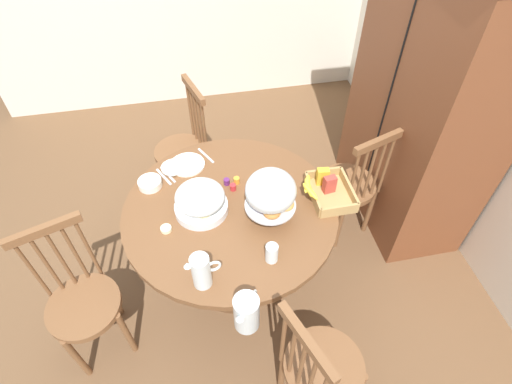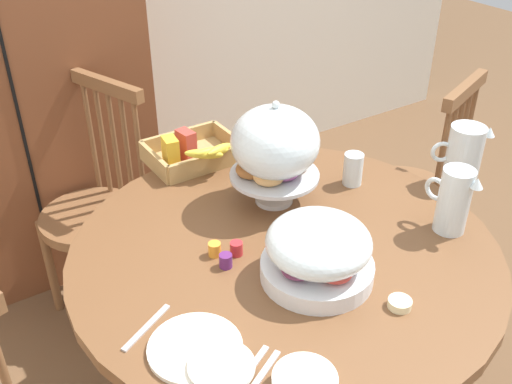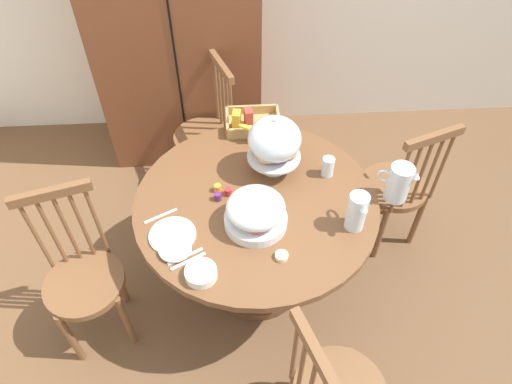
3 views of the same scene
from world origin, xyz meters
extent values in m
plane|color=brown|center=(0.00, 0.00, 0.00)|extent=(10.00, 10.00, 0.00)
cube|color=brown|center=(-0.56, 1.50, 0.95)|extent=(1.10, 0.56, 1.90)
cube|color=black|center=(-0.56, 1.22, 1.04)|extent=(0.01, 0.01, 1.52)
cylinder|color=brown|center=(-0.12, 0.13, 0.72)|extent=(1.23, 1.23, 0.04)
cylinder|color=brown|center=(-0.12, 0.13, 0.39)|extent=(0.14, 0.14, 0.63)
cylinder|color=brown|center=(-0.12, 0.13, 0.03)|extent=(0.56, 0.56, 0.06)
cylinder|color=brown|center=(0.74, 0.45, 0.45)|extent=(0.40, 0.40, 0.04)
cylinder|color=brown|center=(0.82, 0.63, 0.23)|extent=(0.04, 0.04, 0.45)
cylinder|color=brown|center=(0.56, 0.53, 0.23)|extent=(0.04, 0.04, 0.45)
cylinder|color=brown|center=(0.92, 0.37, 0.23)|extent=(0.04, 0.04, 0.45)
cylinder|color=brown|center=(0.66, 0.27, 0.23)|extent=(0.04, 0.04, 0.45)
cylinder|color=brown|center=(0.93, 0.35, 0.69)|extent=(0.02, 0.02, 0.48)
cylinder|color=brown|center=(0.86, 0.32, 0.69)|extent=(0.02, 0.02, 0.48)
cylinder|color=brown|center=(0.79, 0.30, 0.69)|extent=(0.02, 0.02, 0.48)
cylinder|color=brown|center=(0.73, 0.28, 0.69)|extent=(0.02, 0.02, 0.48)
cylinder|color=brown|center=(0.66, 0.25, 0.69)|extent=(0.02, 0.02, 0.48)
cube|color=brown|center=(0.79, 0.30, 0.95)|extent=(0.35, 0.16, 0.05)
cylinder|color=brown|center=(-0.42, 1.00, 0.45)|extent=(0.40, 0.40, 0.04)
cylinder|color=brown|center=(-0.60, 1.08, 0.23)|extent=(0.04, 0.04, 0.45)
cylinder|color=brown|center=(-0.51, 0.82, 0.23)|extent=(0.04, 0.04, 0.45)
cylinder|color=brown|center=(-0.34, 1.17, 0.23)|extent=(0.04, 0.04, 0.45)
cylinder|color=brown|center=(-0.24, 0.91, 0.23)|extent=(0.04, 0.04, 0.45)
cylinder|color=brown|center=(-0.32, 1.18, 0.69)|extent=(0.02, 0.02, 0.48)
cylinder|color=brown|center=(-0.29, 1.11, 0.69)|extent=(0.02, 0.02, 0.48)
cylinder|color=brown|center=(-0.27, 1.05, 0.69)|extent=(0.02, 0.02, 0.48)
cylinder|color=brown|center=(-0.25, 0.98, 0.69)|extent=(0.02, 0.02, 0.48)
cylinder|color=brown|center=(-0.22, 0.92, 0.69)|extent=(0.02, 0.02, 0.48)
cube|color=brown|center=(-0.27, 1.05, 0.95)|extent=(0.15, 0.35, 0.05)
cylinder|color=brown|center=(-1.00, -0.12, 0.45)|extent=(0.40, 0.40, 0.04)
cylinder|color=brown|center=(-1.09, -0.30, 0.23)|extent=(0.04, 0.04, 0.45)
cylinder|color=brown|center=(-0.82, -0.22, 0.23)|extent=(0.04, 0.04, 0.45)
cylinder|color=brown|center=(-1.17, -0.03, 0.23)|extent=(0.04, 0.04, 0.45)
cylinder|color=brown|center=(-0.90, 0.05, 0.23)|extent=(0.04, 0.04, 0.45)
cylinder|color=brown|center=(-1.18, -0.01, 0.69)|extent=(0.02, 0.02, 0.48)
cylinder|color=brown|center=(-1.11, 0.01, 0.69)|extent=(0.02, 0.02, 0.48)
cylinder|color=brown|center=(-1.04, 0.03, 0.69)|extent=(0.02, 0.02, 0.48)
cylinder|color=brown|center=(-0.97, 0.05, 0.69)|extent=(0.02, 0.02, 0.48)
cylinder|color=brown|center=(-0.91, 0.07, 0.69)|extent=(0.02, 0.02, 0.48)
cube|color=brown|center=(-1.04, 0.03, 0.95)|extent=(0.36, 0.14, 0.05)
cylinder|color=brown|center=(0.27, -0.55, 0.23)|extent=(0.04, 0.04, 0.45)
cylinder|color=brown|center=(0.00, -0.72, 0.69)|extent=(0.02, 0.02, 0.48)
cylinder|color=brown|center=(-0.02, -0.65, 0.69)|extent=(0.02, 0.02, 0.48)
cube|color=brown|center=(0.03, -0.78, 0.95)|extent=(0.15, 0.35, 0.05)
cylinder|color=silver|center=(-0.01, 0.34, 0.75)|extent=(0.12, 0.12, 0.02)
cylinder|color=silver|center=(-0.01, 0.34, 0.79)|extent=(0.03, 0.03, 0.09)
cylinder|color=silver|center=(-0.01, 0.34, 0.84)|extent=(0.28, 0.28, 0.01)
torus|color=#B27033|center=(0.06, 0.33, 0.86)|extent=(0.10, 0.10, 0.03)
torus|color=#D19347|center=(0.02, 0.42, 0.86)|extent=(0.10, 0.10, 0.03)
torus|color=#935628|center=(-0.08, 0.37, 0.86)|extent=(0.10, 0.10, 0.03)
torus|color=tan|center=(-0.05, 0.31, 0.86)|extent=(0.10, 0.10, 0.03)
torus|color=#994C84|center=(0.00, 0.31, 0.86)|extent=(0.10, 0.10, 0.03)
ellipsoid|color=silver|center=(-0.01, 0.34, 0.95)|extent=(0.27, 0.27, 0.22)
sphere|color=silver|center=(-0.01, 0.34, 1.07)|extent=(0.02, 0.02, 0.02)
cylinder|color=silver|center=(-0.13, -0.03, 0.77)|extent=(0.30, 0.30, 0.05)
ellipsoid|color=beige|center=(-0.06, -0.02, 0.80)|extent=(0.09, 0.09, 0.03)
ellipsoid|color=#8CBF59|center=(-0.13, 0.04, 0.80)|extent=(0.09, 0.09, 0.03)
ellipsoid|color=#6B2D4C|center=(-0.20, -0.04, 0.80)|extent=(0.09, 0.09, 0.03)
ellipsoid|color=#CC3D33|center=(-0.13, -0.10, 0.80)|extent=(0.09, 0.09, 0.03)
ellipsoid|color=silver|center=(-0.13, -0.03, 0.85)|extent=(0.28, 0.28, 0.13)
cylinder|color=silver|center=(0.33, -0.07, 0.84)|extent=(0.09, 0.09, 0.20)
cylinder|color=orange|center=(0.33, -0.07, 0.81)|extent=(0.08, 0.08, 0.14)
cone|color=silver|center=(0.34, -0.13, 0.93)|extent=(0.04, 0.04, 0.03)
torus|color=silver|center=(0.32, -0.01, 0.85)|extent=(0.02, 0.08, 0.07)
cylinder|color=silver|center=(0.58, 0.10, 0.84)|extent=(0.12, 0.12, 0.20)
cylinder|color=white|center=(0.58, 0.10, 0.81)|extent=(0.10, 0.10, 0.14)
cone|color=silver|center=(0.63, 0.06, 0.92)|extent=(0.05, 0.05, 0.03)
torus|color=silver|center=(0.52, 0.14, 0.85)|extent=(0.07, 0.05, 0.07)
cube|color=tan|center=(-0.10, 0.72, 0.75)|extent=(0.30, 0.22, 0.01)
cube|color=tan|center=(-0.10, 0.61, 0.78)|extent=(0.30, 0.02, 0.07)
cube|color=tan|center=(-0.10, 0.83, 0.78)|extent=(0.30, 0.02, 0.07)
cube|color=tan|center=(-0.25, 0.72, 0.78)|extent=(0.02, 0.22, 0.07)
cube|color=tan|center=(0.05, 0.72, 0.78)|extent=(0.02, 0.22, 0.07)
cube|color=gold|center=(-0.20, 0.70, 0.81)|extent=(0.05, 0.08, 0.11)
cube|color=#B23D33|center=(-0.13, 0.72, 0.81)|extent=(0.05, 0.08, 0.11)
ellipsoid|color=yellow|center=(-0.13, 0.58, 0.84)|extent=(0.14, 0.08, 0.05)
ellipsoid|color=yellow|center=(-0.10, 0.58, 0.84)|extent=(0.13, 0.03, 0.05)
ellipsoid|color=yellow|center=(-0.07, 0.58, 0.84)|extent=(0.14, 0.08, 0.05)
cylinder|color=white|center=(-0.52, -0.08, 0.75)|extent=(0.22, 0.22, 0.01)
cylinder|color=white|center=(-0.50, -0.17, 0.76)|extent=(0.15, 0.15, 0.01)
cylinder|color=white|center=(-0.38, -0.31, 0.76)|extent=(0.14, 0.14, 0.04)
cylinder|color=silver|center=(0.27, 0.29, 0.80)|extent=(0.06, 0.06, 0.11)
cylinder|color=beige|center=(-0.03, -0.23, 0.75)|extent=(0.06, 0.06, 0.02)
cylinder|color=#B7282D|center=(-0.26, 0.17, 0.76)|extent=(0.04, 0.04, 0.04)
cylinder|color=orange|center=(-0.31, 0.20, 0.76)|extent=(0.04, 0.04, 0.04)
cylinder|color=#5B2366|center=(-0.31, 0.14, 0.76)|extent=(0.04, 0.04, 0.04)
cube|color=silver|center=(-0.46, -0.20, 0.74)|extent=(0.16, 0.09, 0.01)
cube|color=silver|center=(-0.44, -0.23, 0.74)|extent=(0.16, 0.09, 0.01)
cube|color=silver|center=(-0.59, 0.05, 0.74)|extent=(0.16, 0.09, 0.01)
camera|label=1|loc=(1.39, -0.02, 2.48)|focal=28.34mm
camera|label=2|loc=(-0.93, -0.96, 1.77)|focal=41.62mm
camera|label=3|loc=(-0.22, -1.41, 2.40)|focal=31.63mm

